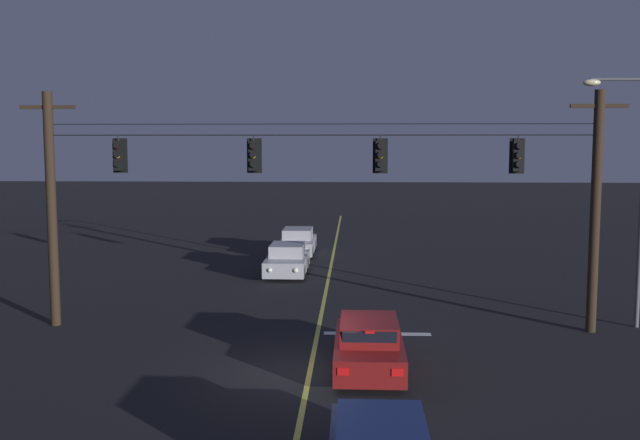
# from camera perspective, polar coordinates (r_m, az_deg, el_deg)

# --- Properties ---
(ground_plane) EXTENTS (180.00, 180.00, 0.00)m
(ground_plane) POSITION_cam_1_polar(r_m,az_deg,el_deg) (19.74, -0.82, -11.83)
(ground_plane) COLOR black
(lane_centre_stripe) EXTENTS (0.14, 60.00, 0.01)m
(lane_centre_stripe) POSITION_cam_1_polar(r_m,az_deg,el_deg) (30.05, 0.46, -5.53)
(lane_centre_stripe) COLOR #D1C64C
(lane_centre_stripe) RESTS_ON ground
(stop_bar_paint) EXTENTS (3.40, 0.36, 0.01)m
(stop_bar_paint) POSITION_cam_1_polar(r_m,az_deg,el_deg) (23.61, 4.47, -8.80)
(stop_bar_paint) COLOR silver
(stop_bar_paint) RESTS_ON ground
(signal_span_assembly) EXTENTS (19.31, 0.32, 7.68)m
(signal_span_assembly) POSITION_cam_1_polar(r_m,az_deg,el_deg) (23.53, -0.12, 1.05)
(signal_span_assembly) COLOR #2D2116
(signal_span_assembly) RESTS_ON ground
(traffic_light_leftmost) EXTENTS (0.48, 0.41, 1.22)m
(traffic_light_leftmost) POSITION_cam_1_polar(r_m,az_deg,el_deg) (24.61, -15.40, 4.86)
(traffic_light_leftmost) COLOR black
(traffic_light_left_inner) EXTENTS (0.48, 0.41, 1.22)m
(traffic_light_left_inner) POSITION_cam_1_polar(r_m,az_deg,el_deg) (23.61, -5.18, 5.01)
(traffic_light_left_inner) COLOR black
(traffic_light_centre) EXTENTS (0.48, 0.41, 1.22)m
(traffic_light_centre) POSITION_cam_1_polar(r_m,az_deg,el_deg) (23.40, 4.72, 5.00)
(traffic_light_centre) COLOR black
(traffic_light_right_inner) EXTENTS (0.48, 0.41, 1.22)m
(traffic_light_right_inner) POSITION_cam_1_polar(r_m,az_deg,el_deg) (23.94, 15.15, 4.83)
(traffic_light_right_inner) COLOR black
(car_waiting_near_lane) EXTENTS (1.80, 4.33, 1.39)m
(car_waiting_near_lane) POSITION_cam_1_polar(r_m,az_deg,el_deg) (19.92, 3.81, -9.72)
(car_waiting_near_lane) COLOR maroon
(car_waiting_near_lane) RESTS_ON ground
(car_oncoming_lead) EXTENTS (1.80, 4.42, 1.39)m
(car_oncoming_lead) POSITION_cam_1_polar(r_m,az_deg,el_deg) (33.70, -2.56, -3.14)
(car_oncoming_lead) COLOR #A5A5AD
(car_oncoming_lead) RESTS_ON ground
(car_oncoming_trailing) EXTENTS (1.80, 4.42, 1.39)m
(car_oncoming_trailing) POSITION_cam_1_polar(r_m,az_deg,el_deg) (39.56, -1.74, -1.74)
(car_oncoming_trailing) COLOR #A5A5AD
(car_oncoming_trailing) RESTS_ON ground
(street_lamp_corner) EXTENTS (2.11, 0.30, 8.17)m
(street_lamp_corner) POSITION_cam_1_polar(r_m,az_deg,el_deg) (25.70, 23.19, 2.99)
(street_lamp_corner) COLOR #4C4F54
(street_lamp_corner) RESTS_ON ground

